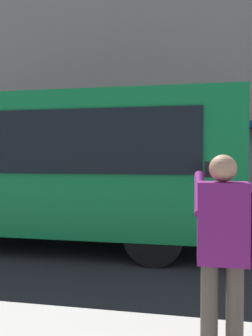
{
  "coord_description": "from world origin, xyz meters",
  "views": [
    {
      "loc": [
        -0.46,
        7.19,
        1.83
      ],
      "look_at": [
        0.86,
        0.32,
        1.62
      ],
      "focal_mm": 37.45,
      "sensor_mm": 36.0,
      "label": 1
    }
  ],
  "objects": [
    {
      "name": "ground_plane",
      "position": [
        0.0,
        0.0,
        0.0
      ],
      "size": [
        60.0,
        60.0,
        0.0
      ],
      "primitive_type": "plane",
      "color": "#232326"
    },
    {
      "name": "red_bus",
      "position": [
        3.21,
        0.26,
        1.68
      ],
      "size": [
        9.05,
        2.54,
        3.08
      ],
      "color": "#0F7238",
      "rests_on": "ground_plane"
    },
    {
      "name": "building_facade_far",
      "position": [
        -0.02,
        -6.8,
        5.99
      ],
      "size": [
        28.0,
        1.55,
        12.0
      ],
      "color": "gray",
      "rests_on": "ground_plane"
    },
    {
      "name": "pedestrian_photographer",
      "position": [
        -0.7,
        4.28,
        1.14
      ],
      "size": [
        0.53,
        0.52,
        1.7
      ],
      "color": "#4C4238",
      "rests_on": "sidewalk_curb"
    }
  ]
}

